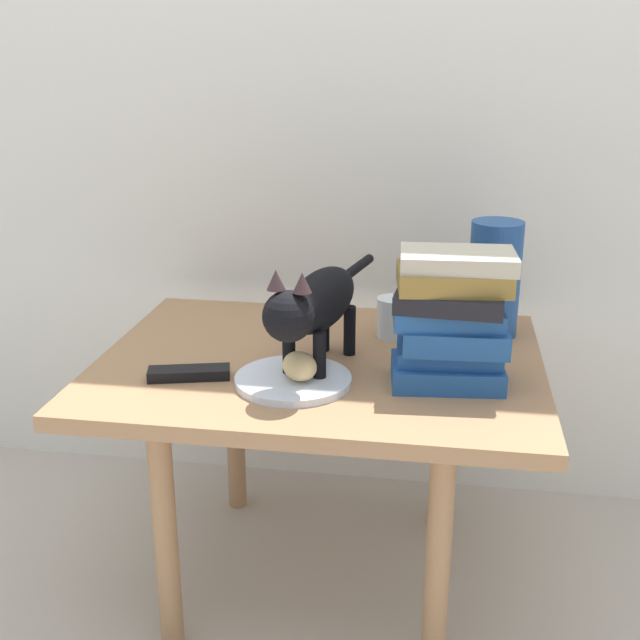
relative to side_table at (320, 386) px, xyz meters
The scene contains 10 objects.
ground_plane 0.45m from the side_table, ahead, with size 6.00×6.00×0.00m, color #B2A899.
back_panel 0.79m from the side_table, 90.00° to the left, with size 4.00×0.04×2.20m, color silver.
side_table is the anchor object (origin of this frame).
plate 0.15m from the side_table, 102.59° to the right, with size 0.21×0.21×0.01m, color silver.
bread_roll 0.17m from the side_table, 96.23° to the right, with size 0.08×0.06×0.05m, color #E0BC7A.
cat 0.20m from the side_table, 88.56° to the right, with size 0.15×0.47×0.23m.
book_stack 0.32m from the side_table, 17.33° to the right, with size 0.22×0.16×0.24m.
green_vase 0.43m from the side_table, 30.53° to the left, with size 0.11×0.11×0.24m, color navy.
candle_jar 0.22m from the side_table, 48.05° to the left, with size 0.07×0.07×0.08m.
tv_remote 0.27m from the side_table, 148.85° to the right, with size 0.15×0.04×0.02m, color black.
Camera 1 is at (0.23, -1.44, 1.09)m, focal length 44.97 mm.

